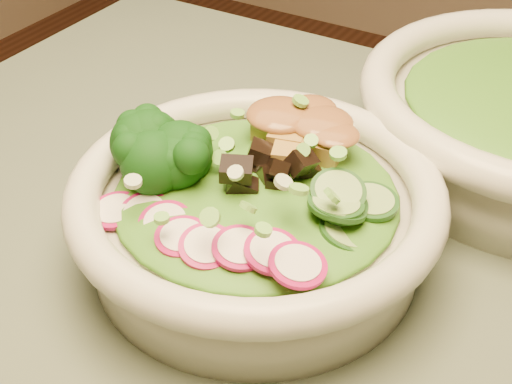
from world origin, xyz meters
The scene contains 9 objects.
salad_bowl centered at (-0.20, 0.03, 0.79)m, with size 0.27×0.27×0.07m.
lettuce_bed centered at (-0.20, 0.03, 0.81)m, with size 0.20×0.20×0.02m, color #336A16.
broccoli_florets centered at (-0.26, 0.03, 0.82)m, with size 0.08×0.07×0.04m, color black, non-canonical shape.
radish_slices centered at (-0.19, -0.03, 0.81)m, with size 0.11×0.04×0.02m, color #A10C4E, non-canonical shape.
cucumber_slices centered at (-0.14, 0.04, 0.82)m, with size 0.07×0.07×0.04m, color #8ABB68, non-canonical shape.
mushroom_heap centered at (-0.20, 0.05, 0.82)m, with size 0.07×0.07×0.04m, color black, non-canonical shape.
tofu_cubes centered at (-0.20, 0.10, 0.82)m, with size 0.09×0.06×0.04m, color olive, non-canonical shape.
peanut_sauce centered at (-0.20, 0.10, 0.83)m, with size 0.07×0.06×0.02m, color brown.
scallion_garnish centered at (-0.20, 0.03, 0.83)m, with size 0.19×0.19×0.02m, color #6FBB42, non-canonical shape.
Camera 1 is at (0.00, -0.30, 1.11)m, focal length 50.00 mm.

